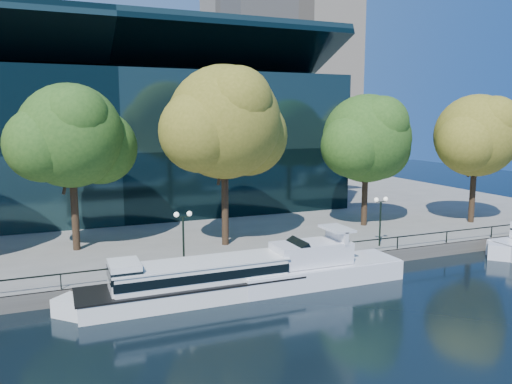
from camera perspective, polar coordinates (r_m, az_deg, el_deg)
name	(u,v)px	position (r m, az deg, el deg)	size (l,w,h in m)	color
ground	(234,300)	(32.06, -2.56, -12.26)	(160.00, 160.00, 0.00)	black
promenade	(139,202)	(66.29, -13.19, -1.11)	(90.00, 67.08, 1.00)	slate
railing	(218,257)	(34.37, -4.42, -7.42)	(88.20, 0.08, 0.99)	black
convention_building	(108,142)	(60.40, -16.52, 5.49)	(50.00, 24.57, 21.43)	black
tour_boat	(188,281)	(31.87, -7.81, -10.09)	(15.42, 3.44, 2.93)	white
cruiser_near	(312,267)	(34.94, 6.39, -8.49)	(13.08, 3.37, 3.79)	white
tree_2	(73,138)	(40.86, -20.17, 5.81)	(9.97, 8.18, 12.96)	black
tree_3	(227,125)	(40.04, -3.36, 7.67)	(11.30, 9.26, 14.49)	black
tree_4	(368,140)	(48.63, 12.72, 5.77)	(10.41, 8.54, 12.54)	black
tree_5	(478,137)	(53.46, 24.03, 5.72)	(9.98, 8.18, 12.59)	black
lamp_1	(183,227)	(34.51, -8.32, -3.93)	(1.26, 0.36, 4.03)	black
lamp_2	(381,210)	(41.38, 14.05, -2.01)	(1.26, 0.36, 4.03)	black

